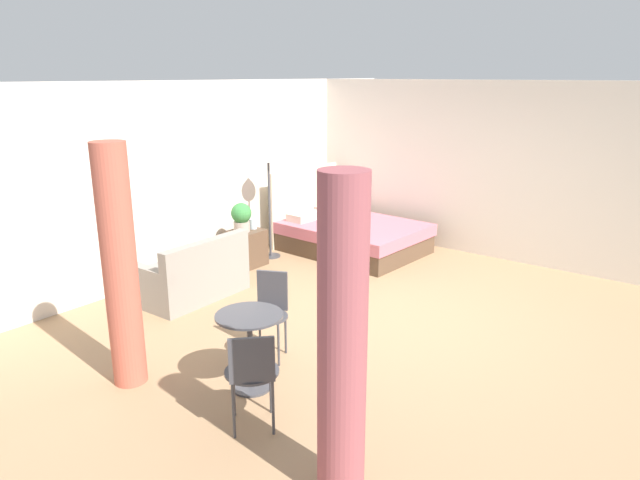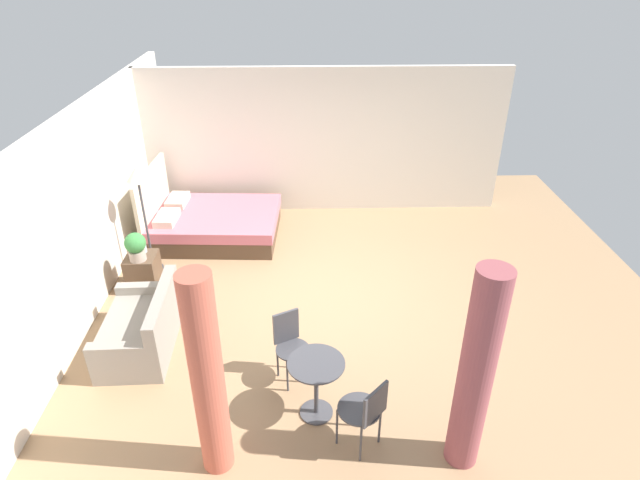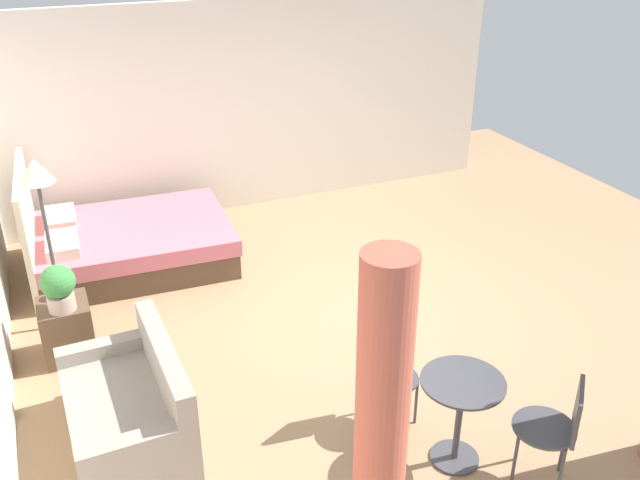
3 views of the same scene
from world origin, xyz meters
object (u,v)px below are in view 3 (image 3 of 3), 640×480
Objects in this scene: floor_lamp at (39,190)px; cafe_chair_near_couch at (385,366)px; couch at (131,411)px; cafe_chair_near_window at (558,424)px; bed at (126,243)px; vase at (60,290)px; balcony_table at (460,406)px; nightstand at (67,329)px; potted_plant at (59,287)px.

floor_lamp is 1.98× the size of cafe_chair_near_couch.
cafe_chair_near_window is (-1.60, -2.62, 0.26)m from couch.
cafe_chair_near_couch is at bearing -137.44° from floor_lamp.
vase is at bearing 151.98° from bed.
vase is 3.59m from balcony_table.
vase is at bearing 43.97° from cafe_chair_near_window.
balcony_table reaches higher than nightstand.
cafe_chair_near_window is (-3.45, -2.97, -0.89)m from floor_lamp.
balcony_table is at bearing -134.91° from nightstand.
balcony_table is at bearing -117.94° from couch.
cafe_chair_near_window is at bearing -121.38° from couch.
couch is 3.21× the size of potted_plant.
couch is 2.54× the size of nightstand.
potted_plant reaches higher than vase.
potted_plant reaches higher than nightstand.
nightstand is 3.52m from balcony_table.
potted_plant is 0.49× the size of cafe_chair_near_couch.
vase is 2.97m from cafe_chair_near_couch.
couch is 3.08m from cafe_chair_near_window.
vase is 0.09× the size of floor_lamp.
potted_plant is (1.24, 0.34, 0.49)m from couch.
bed reaches higher than cafe_chair_near_couch.
cafe_chair_near_window is (-2.94, -2.96, 0.27)m from nightstand.
balcony_table is (-2.48, -2.48, 0.23)m from nightstand.
nightstand is 0.62× the size of cafe_chair_near_window.
balcony_table is (-2.38, -2.48, -0.27)m from potted_plant.
balcony_table is 0.66m from cafe_chair_near_couch.
bed is 1.28× the size of floor_lamp.
nightstand is (1.34, 0.34, -0.01)m from couch.
cafe_chair_near_couch is (-3.42, -1.43, 0.25)m from bed.
potted_plant is (-1.64, 0.76, 0.49)m from bed.
vase is (0.22, -0.01, -0.16)m from potted_plant.
cafe_chair_near_couch is (-2.01, -2.18, -0.09)m from vase.
vase is at bearing 47.40° from cafe_chair_near_couch.
bed reaches higher than couch.
bed is 5.18× the size of potted_plant.
bed is at bearing -28.02° from vase.
potted_plant is at bearing -178.94° from floor_lamp.
floor_lamp is 1.99× the size of cafe_chair_near_window.
floor_lamp reaches higher than couch.
nightstand is 2.91m from cafe_chair_near_couch.
potted_plant is at bearing 155.03° from bed.
couch is 0.80× the size of floor_lamp.
bed is 4.99m from cafe_chair_near_window.
bed is at bearing -24.97° from potted_plant.
couch is at bearing -164.65° from potted_plant.
floor_lamp is 3.38m from cafe_chair_near_couch.
couch is at bearing 58.62° from cafe_chair_near_window.
potted_plant is 0.49× the size of cafe_chair_near_window.
vase is at bearing -4.25° from nightstand.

